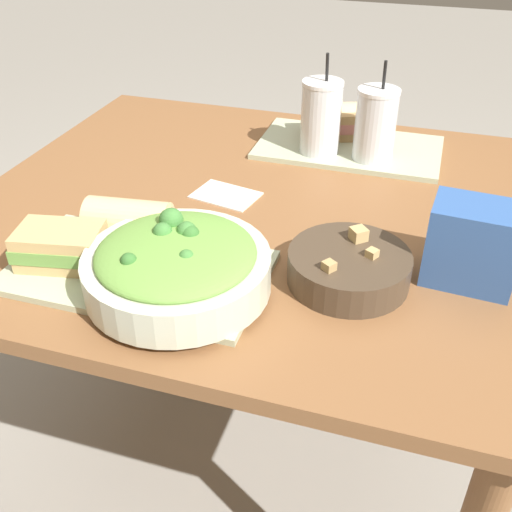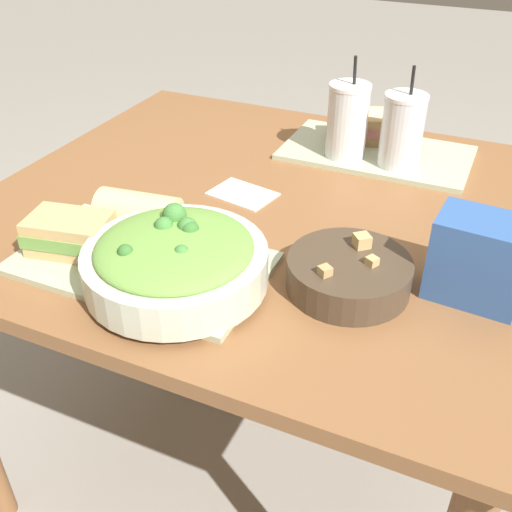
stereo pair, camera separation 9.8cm
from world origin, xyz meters
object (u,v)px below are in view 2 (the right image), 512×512
Objects in this scene: napkin_folded at (243,194)px; baguette_near at (140,213)px; sandwich_far at (364,128)px; drink_cup_red at (402,133)px; chip_bag at (479,259)px; drink_cup_dark at (347,123)px; salad_bowl at (175,259)px; baguette_far at (388,123)px; sandwich_near at (70,234)px; soup_bowl at (349,273)px.

baguette_near is at bearing -113.13° from napkin_folded.
drink_cup_red is (0.11, -0.10, 0.04)m from sandwich_far.
drink_cup_red is 1.50× the size of chip_bag.
drink_cup_dark is at bearing 60.51° from napkin_folded.
salad_bowl is 1.30× the size of drink_cup_dark.
baguette_near and baguette_far have the same top height.
salad_bowl is 0.17m from baguette_near.
salad_bowl is 0.69m from sandwich_far.
sandwich_near is 0.93× the size of sandwich_far.
salad_bowl is 1.33× the size of drink_cup_red.
baguette_near is (0.08, 0.10, 0.01)m from sandwich_near.
drink_cup_red reaches higher than sandwich_far.
napkin_folded is at bearing 96.85° from salad_bowl.
baguette_far is at bearing 50.96° from sandwich_near.
baguette_near is 0.69× the size of drink_cup_dark.
soup_bowl is 1.38× the size of napkin_folded.
soup_bowl is at bearing -72.09° from drink_cup_dark.
soup_bowl is 0.48m from sandwich_near.
soup_bowl is 0.39m from baguette_near.
chip_bag is (0.27, -0.54, 0.02)m from baguette_far.
drink_cup_red is (0.22, 0.58, 0.03)m from salad_bowl.
salad_bowl is 1.88× the size of baguette_near.
soup_bowl is 1.26× the size of sandwich_near.
salad_bowl is 0.28m from soup_bowl.
sandwich_near is (-0.21, 0.01, -0.01)m from salad_bowl.
sandwich_far is at bearing 52.85° from sandwich_near.
drink_cup_dark is at bearing 135.82° from baguette_far.
baguette_near is at bearing -168.53° from chip_bag.
napkin_folded is at bearing 132.84° from baguette_far.
baguette_near reaches higher than sandwich_near.
baguette_near is 0.63m from sandwich_far.
drink_cup_dark is at bearing 134.23° from chip_bag.
sandwich_near is at bearing -136.71° from sandwich_far.
chip_bag is (0.19, 0.06, 0.04)m from soup_bowl.
baguette_far is at bearing 62.06° from napkin_folded.
sandwich_near is 1.09× the size of napkin_folded.
napkin_folded is at bearing 166.39° from chip_bag.
soup_bowl is 0.61m from baguette_far.
sandwich_near is 0.68m from chip_bag.
drink_cup_dark reaches higher than sandwich_near.
sandwich_far is at bearing 126.91° from chip_bag.
salad_bowl is 0.22m from sandwich_near.
sandwich_far reaches higher than napkin_folded.
salad_bowl reaches higher than baguette_far.
drink_cup_red reaches higher than salad_bowl.
napkin_folded is at bearing -134.74° from sandwich_far.
napkin_folded is at bearing -119.49° from drink_cup_dark.
napkin_folded is (-0.26, -0.25, -0.09)m from drink_cup_red.
sandwich_far is (0.33, 0.68, -0.00)m from sandwich_near.
baguette_near is 0.53m from drink_cup_dark.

